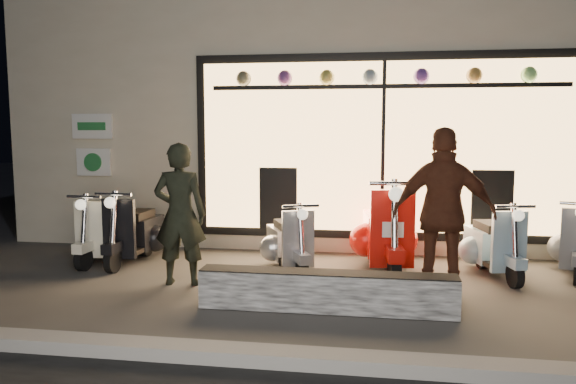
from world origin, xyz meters
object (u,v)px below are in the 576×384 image
object	(u,v)px
scooter_silver	(288,242)
man	(180,214)
scooter_red	(385,233)
graffiti_barrier	(327,291)
woman	(444,214)

from	to	relation	value
scooter_silver	man	world-z (taller)	man
scooter_red	graffiti_barrier	bearing A→B (deg)	-114.90
graffiti_barrier	woman	xyz separation A→B (m)	(1.20, 0.64, 0.72)
graffiti_barrier	scooter_red	bearing A→B (deg)	71.50
scooter_silver	woman	world-z (taller)	woman
scooter_silver	scooter_red	distance (m)	1.27
scooter_silver	scooter_red	bearing A→B (deg)	-13.92
graffiti_barrier	scooter_silver	world-z (taller)	scooter_silver
man	woman	bearing A→B (deg)	173.27
woman	graffiti_barrier	bearing A→B (deg)	30.74
graffiti_barrier	man	xyz separation A→B (m)	(-1.77, 0.70, 0.63)
graffiti_barrier	scooter_red	world-z (taller)	scooter_red
scooter_silver	scooter_red	xyz separation A→B (m)	(1.24, 0.22, 0.11)
graffiti_barrier	woman	distance (m)	1.54
scooter_silver	man	xyz separation A→B (m)	(-1.13, -0.89, 0.48)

